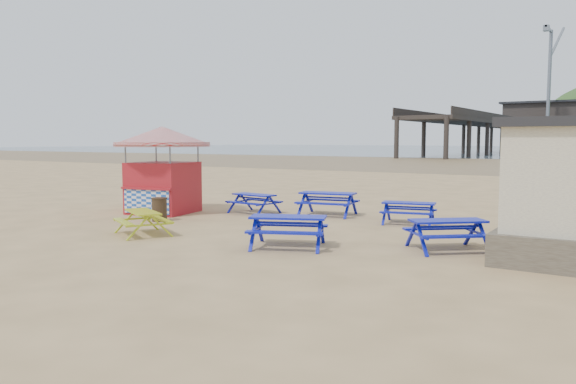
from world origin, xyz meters
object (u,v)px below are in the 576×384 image
Objects in this scene: picnic_table_blue_b at (328,204)px; ice_cream_kiosk at (163,159)px; picnic_table_yellow at (143,223)px; litter_bin at (159,209)px; picnic_table_blue_a at (254,203)px.

picnic_table_blue_b is 0.53× the size of ice_cream_kiosk.
picnic_table_yellow is 2.63× the size of litter_bin.
ice_cream_kiosk is at bearing -164.92° from picnic_table_blue_b.
picnic_table_blue_b is 5.86m from litter_bin.
litter_bin is (-4.01, -4.27, -0.02)m from picnic_table_blue_b.
picnic_table_blue_b is 1.08× the size of picnic_table_yellow.
litter_bin reaches higher than picnic_table_yellow.
picnic_table_blue_a is at bearing 67.40° from litter_bin.
picnic_table_yellow is (-2.41, -6.49, -0.07)m from picnic_table_blue_b.
ice_cream_kiosk is at bearing 156.34° from picnic_table_yellow.
litter_bin is at bearing 153.82° from picnic_table_yellow.
picnic_table_blue_a reaches higher than picnic_table_yellow.
picnic_table_blue_b reaches higher than litter_bin.
picnic_table_blue_a is 2.74m from picnic_table_blue_b.
picnic_table_blue_a is 3.68m from litter_bin.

